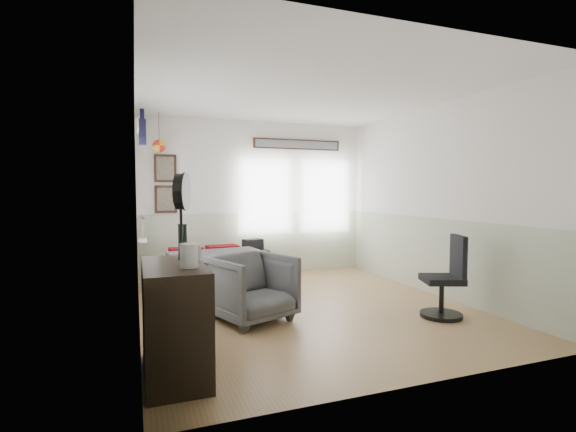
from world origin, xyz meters
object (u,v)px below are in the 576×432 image
Objects in this scene: bed at (218,273)px; task_chair at (446,284)px; nightstand at (253,264)px; armchair at (252,288)px; dresser at (174,319)px.

task_chair is (2.29, -2.14, 0.11)m from bed.
armchair is at bearing -107.67° from nightstand.
bed is 2.33× the size of armchair.
nightstand is (1.58, 3.37, -0.21)m from dresser.
armchair is 0.86× the size of task_chair.
task_chair reaches higher than dresser.
dresser is 3.73m from nightstand.
armchair is (0.96, 1.13, -0.07)m from dresser.
task_chair is (3.14, 0.47, -0.06)m from dresser.
armchair reaches higher than bed.
armchair reaches higher than nightstand.
nightstand is 0.50× the size of task_chair.
dresser reaches higher than bed.
task_chair is at bearing -49.48° from bed.
bed reaches higher than nightstand.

